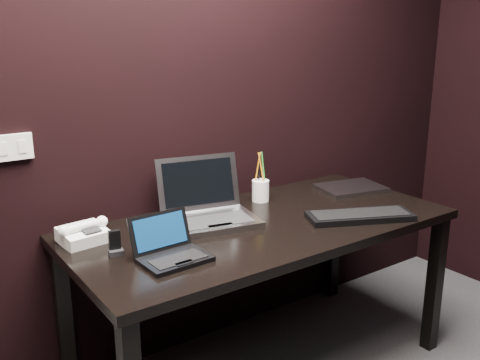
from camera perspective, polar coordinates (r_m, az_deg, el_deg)
wall_back at (r=2.41m, az=-9.04°, el=9.48°), size 4.00×0.00×4.00m
wall_switch at (r=2.23m, az=-23.13°, el=3.23°), size 0.15×0.02×0.10m
desk at (r=2.39m, az=2.45°, el=-6.21°), size 1.70×0.80×0.74m
netbook at (r=1.99m, az=-7.39°, el=-7.52°), size 0.25×0.23×0.16m
silver_laptop at (r=2.35m, az=-3.41°, el=-3.23°), size 0.44×0.41×0.26m
ext_keyboard at (r=2.45m, az=12.67°, el=-3.76°), size 0.49×0.34×0.03m
closed_laptop at (r=2.88m, az=11.72°, el=-0.85°), size 0.38×0.30×0.02m
desk_phone at (r=2.21m, az=-16.40°, el=-5.51°), size 0.21×0.17×0.10m
mobile_phone at (r=2.07m, az=-13.18°, el=-6.80°), size 0.06×0.05×0.09m
pen_cup at (r=2.63m, az=2.20°, el=-1.04°), size 0.09×0.09×0.25m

